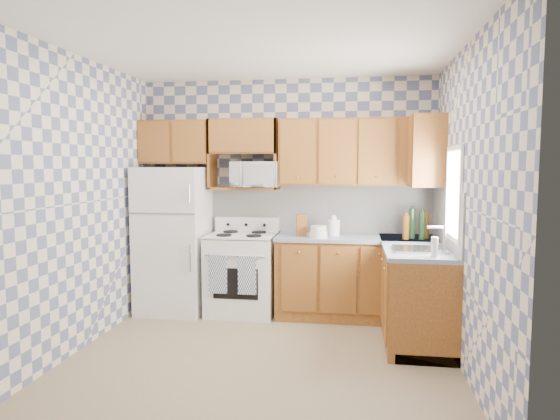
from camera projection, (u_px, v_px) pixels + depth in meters
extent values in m
plane|color=#847053|center=(262.00, 357.00, 4.45)|extent=(3.40, 3.40, 0.00)
cube|color=slate|center=(286.00, 195.00, 5.90)|extent=(3.40, 0.02, 2.70)
cube|color=slate|center=(466.00, 209.00, 4.07)|extent=(0.02, 3.20, 2.70)
cube|color=silver|center=(320.00, 208.00, 5.84)|extent=(2.60, 0.02, 0.56)
cube|color=silver|center=(446.00, 217.00, 4.88)|extent=(0.02, 1.60, 0.56)
cube|color=white|center=(174.00, 240.00, 5.79)|extent=(0.75, 0.70, 1.68)
cube|color=white|center=(242.00, 275.00, 5.73)|extent=(0.76, 0.65, 0.90)
cube|color=silver|center=(242.00, 235.00, 5.69)|extent=(0.76, 0.65, 0.02)
cube|color=white|center=(247.00, 224.00, 5.95)|extent=(0.76, 0.08, 0.17)
cube|color=navy|center=(218.00, 274.00, 5.41)|extent=(0.20, 0.02, 0.42)
cube|color=navy|center=(247.00, 275.00, 5.36)|extent=(0.20, 0.02, 0.42)
cube|color=brown|center=(356.00, 279.00, 5.56)|extent=(1.75, 0.60, 0.88)
cube|color=brown|center=(414.00, 292.00, 4.99)|extent=(0.60, 1.60, 0.88)
cube|color=slate|center=(356.00, 238.00, 5.52)|extent=(1.77, 0.63, 0.04)
cube|color=slate|center=(415.00, 246.00, 4.95)|extent=(0.63, 1.60, 0.04)
cube|color=brown|center=(358.00, 152.00, 5.57)|extent=(1.75, 0.33, 0.74)
cube|color=brown|center=(176.00, 143.00, 5.87)|extent=(0.82, 0.33, 0.50)
cube|color=brown|center=(425.00, 151.00, 5.28)|extent=(0.33, 0.70, 0.74)
cube|color=brown|center=(245.00, 188.00, 5.80)|extent=(0.80, 0.33, 0.03)
imported|color=white|center=(253.00, 174.00, 5.71)|extent=(0.59, 0.46, 0.30)
cube|color=#B7B7BC|center=(420.00, 250.00, 4.60)|extent=(0.48, 0.40, 0.03)
cube|color=silver|center=(454.00, 193.00, 4.51)|extent=(0.02, 0.66, 0.86)
cylinder|color=black|center=(412.00, 224.00, 5.34)|extent=(0.07, 0.07, 0.32)
cylinder|color=black|center=(422.00, 225.00, 5.27)|extent=(0.07, 0.07, 0.30)
cylinder|color=#55320B|center=(426.00, 225.00, 5.36)|extent=(0.07, 0.07, 0.28)
cylinder|color=#55320B|center=(406.00, 227.00, 5.28)|extent=(0.07, 0.07, 0.26)
cube|color=brown|center=(301.00, 225.00, 5.52)|extent=(0.13, 0.13, 0.24)
cylinder|color=white|center=(333.00, 228.00, 5.57)|extent=(0.14, 0.14, 0.18)
cylinder|color=silver|center=(434.00, 247.00, 4.29)|extent=(0.06, 0.06, 0.17)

